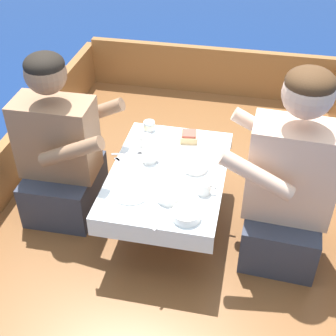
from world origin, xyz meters
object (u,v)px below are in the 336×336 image
at_px(sandwich, 189,136).
at_px(coffee_cup_port, 149,155).
at_px(coffee_cup_center, 204,187).
at_px(tin_can, 149,126).
at_px(person_port, 60,153).
at_px(coffee_cup_starboard, 146,140).
at_px(person_starboard, 288,185).

relative_size(sandwich, coffee_cup_port, 0.99).
xyz_separation_m(coffee_cup_center, tin_can, (-0.38, 0.48, -0.00)).
relative_size(person_port, coffee_cup_starboard, 9.93).
distance_m(coffee_cup_port, coffee_cup_starboard, 0.14).
xyz_separation_m(person_port, sandwich, (0.64, 0.26, 0.02)).
relative_size(sandwich, coffee_cup_center, 1.10).
bearing_deg(coffee_cup_starboard, tin_can, 96.50).
relative_size(coffee_cup_port, coffee_cup_starboard, 1.12).
bearing_deg(coffee_cup_starboard, person_port, -157.82).
height_order(sandwich, tin_can, sandwich).
height_order(coffee_cup_port, coffee_cup_starboard, coffee_cup_port).
xyz_separation_m(person_starboard, coffee_cup_center, (-0.39, -0.07, -0.02)).
height_order(coffee_cup_starboard, tin_can, coffee_cup_starboard).
bearing_deg(sandwich, coffee_cup_starboard, -158.75).
height_order(coffee_cup_port, tin_can, coffee_cup_port).
bearing_deg(person_starboard, sandwich, -29.75).
bearing_deg(coffee_cup_center, sandwich, 109.20).
height_order(person_starboard, coffee_cup_port, person_starboard).
bearing_deg(person_port, tin_can, 38.16).
bearing_deg(person_port, sandwich, 21.10).
height_order(coffee_cup_center, tin_can, coffee_cup_center).
height_order(person_starboard, coffee_cup_center, person_starboard).
distance_m(coffee_cup_port, tin_can, 0.29).
height_order(coffee_cup_starboard, coffee_cup_center, coffee_cup_starboard).
bearing_deg(sandwich, person_starboard, -32.75).
bearing_deg(sandwich, person_port, -158.14).
height_order(person_port, coffee_cup_starboard, person_port).
bearing_deg(coffee_cup_starboard, sandwich, 21.25).
height_order(person_port, tin_can, person_port).
bearing_deg(tin_can, coffee_cup_port, -76.09).
distance_m(person_starboard, tin_can, 0.87).
xyz_separation_m(sandwich, coffee_cup_center, (0.14, -0.41, -0.00)).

